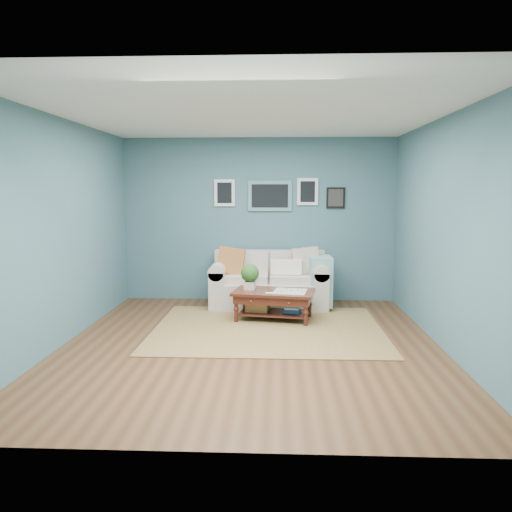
{
  "coord_description": "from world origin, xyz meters",
  "views": [
    {
      "loc": [
        0.32,
        -5.81,
        1.85
      ],
      "look_at": [
        0.02,
        1.0,
        0.94
      ],
      "focal_mm": 35.0,
      "sensor_mm": 36.0,
      "label": 1
    }
  ],
  "objects": [
    {
      "name": "area_rug",
      "position": [
        0.19,
        0.68,
        0.01
      ],
      "size": [
        3.03,
        2.42,
        0.01
      ],
      "primitive_type": "cube",
      "color": "brown",
      "rests_on": "ground"
    },
    {
      "name": "room_shell",
      "position": [
        0.01,
        0.06,
        1.36
      ],
      "size": [
        5.0,
        5.02,
        2.7
      ],
      "color": "brown",
      "rests_on": "ground"
    },
    {
      "name": "coffee_table",
      "position": [
        0.21,
        1.18,
        0.35
      ],
      "size": [
        1.22,
        0.83,
        0.79
      ],
      "rotation": [
        0.0,
        0.0,
        -0.16
      ],
      "color": "#36120E",
      "rests_on": "ground"
    },
    {
      "name": "loveseat",
      "position": [
        0.27,
        2.03,
        0.39
      ],
      "size": [
        1.89,
        0.86,
        0.97
      ],
      "color": "beige",
      "rests_on": "ground"
    }
  ]
}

